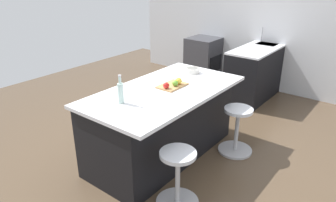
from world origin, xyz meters
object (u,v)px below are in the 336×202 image
(apple_red, at_px, (166,85))
(fruit_bowl, at_px, (192,70))
(water_bottle, at_px, (121,92))
(oven_range, at_px, (203,59))
(kitchen_island, at_px, (162,122))
(apple_yellow, at_px, (178,81))
(stool_middle, at_px, (178,180))
(cutting_board, at_px, (172,86))
(apple_green, at_px, (175,83))
(stool_by_window, at_px, (237,132))

(apple_red, relative_size, fruit_bowl, 0.39)
(apple_red, height_order, water_bottle, water_bottle)
(oven_range, height_order, water_bottle, water_bottle)
(kitchen_island, xyz_separation_m, apple_yellow, (-0.20, 0.10, 0.51))
(oven_range, bearing_deg, apple_yellow, 25.88)
(stool_middle, xyz_separation_m, apple_red, (-0.63, -0.64, 0.67))
(apple_red, bearing_deg, cutting_board, -172.47)
(cutting_board, bearing_deg, kitchen_island, -21.74)
(apple_green, bearing_deg, apple_yellow, -174.43)
(apple_yellow, height_order, apple_green, apple_yellow)
(kitchen_island, xyz_separation_m, apple_green, (-0.13, 0.11, 0.50))
(stool_by_window, relative_size, fruit_bowl, 3.22)
(stool_by_window, relative_size, apple_green, 8.62)
(stool_by_window, xyz_separation_m, apple_green, (0.51, -0.61, 0.67))
(water_bottle, bearing_deg, fruit_bowl, 179.11)
(oven_range, height_order, apple_green, apple_green)
(kitchen_island, height_order, apple_red, apple_red)
(kitchen_island, distance_m, cutting_board, 0.48)
(stool_by_window, relative_size, cutting_board, 1.70)
(oven_range, height_order, apple_red, apple_red)
(oven_range, relative_size, fruit_bowl, 4.66)
(stool_by_window, xyz_separation_m, stool_middle, (1.27, 0.00, 0.00))
(fruit_bowl, bearing_deg, cutting_board, 9.86)
(stool_middle, height_order, water_bottle, water_bottle)
(stool_middle, bearing_deg, oven_range, -151.38)
(cutting_board, xyz_separation_m, apple_red, (0.14, 0.02, 0.05))
(apple_green, relative_size, water_bottle, 0.23)
(stool_by_window, bearing_deg, apple_yellow, -54.83)
(oven_range, bearing_deg, apple_red, 23.74)
(stool_middle, relative_size, water_bottle, 1.96)
(stool_middle, relative_size, cutting_board, 1.70)
(stool_by_window, xyz_separation_m, apple_red, (0.64, -0.64, 0.67))
(cutting_board, bearing_deg, stool_by_window, 127.14)
(kitchen_island, xyz_separation_m, apple_red, (0.00, 0.07, 0.50))
(apple_red, distance_m, water_bottle, 0.61)
(apple_green, xyz_separation_m, fruit_bowl, (-0.60, -0.15, -0.02))
(kitchen_island, xyz_separation_m, stool_by_window, (-0.64, 0.72, -0.17))
(apple_yellow, relative_size, water_bottle, 0.26)
(kitchen_island, bearing_deg, apple_green, 139.35)
(fruit_bowl, bearing_deg, kitchen_island, 3.77)
(apple_green, bearing_deg, water_bottle, -13.66)
(oven_range, relative_size, stool_middle, 1.45)
(oven_range, relative_size, water_bottle, 2.83)
(oven_range, bearing_deg, stool_by_window, 40.87)
(stool_middle, height_order, cutting_board, cutting_board)
(stool_by_window, relative_size, apple_yellow, 7.43)
(stool_by_window, bearing_deg, stool_middle, 0.00)
(kitchen_island, height_order, stool_by_window, kitchen_island)
(apple_yellow, bearing_deg, water_bottle, -11.86)
(stool_by_window, bearing_deg, apple_green, -49.93)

